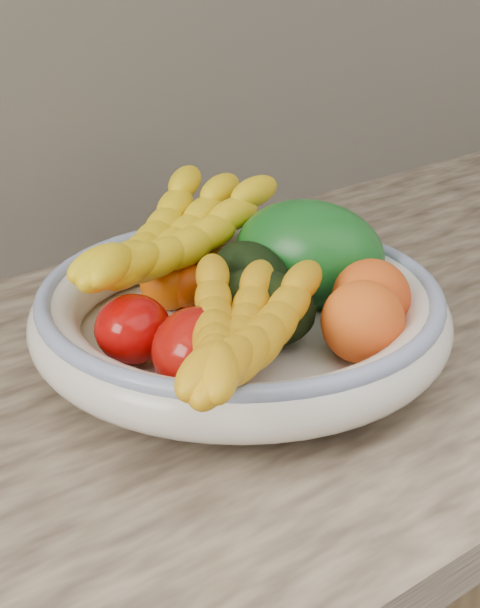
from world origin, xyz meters
name	(u,v)px	position (x,y,z in m)	size (l,w,h in m)	color
fruit_bowl	(240,315)	(0.00, 1.66, 0.95)	(0.39, 0.39, 0.08)	silver
clementine_back_left	(168,284)	(-0.02, 1.75, 0.95)	(0.06, 0.06, 0.05)	#EA5D04
clementine_back_right	(201,259)	(0.04, 1.78, 0.95)	(0.06, 0.06, 0.05)	orange
clementine_back_mid	(184,285)	(-0.01, 1.74, 0.95)	(0.05, 0.05, 0.04)	#DC4704
tomato_left	(133,329)	(-0.11, 1.67, 0.96)	(0.07, 0.07, 0.06)	#A30604
tomato_near_left	(200,351)	(-0.08, 1.61, 0.96)	(0.08, 0.08, 0.07)	#9E0C07
avocado_center	(260,308)	(0.00, 1.64, 0.96)	(0.07, 0.10, 0.07)	black
avocado_right	(250,279)	(0.04, 1.69, 0.96)	(0.07, 0.10, 0.07)	black
green_mango	(309,254)	(0.10, 1.68, 0.98)	(0.10, 0.15, 0.11)	#0E4F17
peach_front	(363,322)	(0.05, 1.56, 0.97)	(0.07, 0.07, 0.07)	orange
peach_right	(371,298)	(0.09, 1.58, 0.97)	(0.07, 0.07, 0.07)	orange
banana_bunch_back	(169,249)	(-0.01, 1.76, 0.99)	(0.33, 0.12, 0.09)	yellow
banana_bunch_front	(237,345)	(-0.08, 1.57, 0.98)	(0.30, 0.12, 0.08)	gold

